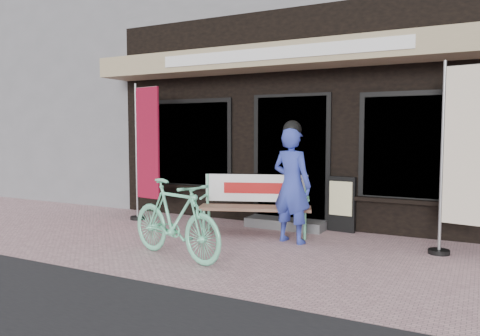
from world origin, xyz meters
The scene contains 9 objects.
ground centered at (0.00, 0.00, 0.00)m, with size 70.00×70.00×0.00m, color #CB9BA1.
storefront centered at (0.00, 4.96, 2.99)m, with size 7.00×6.77×6.00m.
neighbor_left_near centered at (-8.50, 5.50, 3.20)m, with size 10.00×7.00×6.40m, color slate.
bench centered at (-0.24, 1.11, 0.54)m, with size 1.73×0.97×0.91m.
person centered at (0.44, 0.88, 0.85)m, with size 0.67×0.51×1.74m.
bicycle centered at (-0.53, -0.58, 0.49)m, with size 0.46×1.64×0.98m, color #75E4B0.
nobori_red centered at (-2.40, 1.18, 1.25)m, with size 0.72×0.30×2.42m.
nobori_cream centered at (2.62, 1.11, 1.27)m, with size 0.73×0.31×2.47m.
menu_stand centered at (0.88, 1.90, 0.45)m, with size 0.44×0.13×0.87m.
Camera 1 is at (2.83, -5.30, 1.58)m, focal length 35.00 mm.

